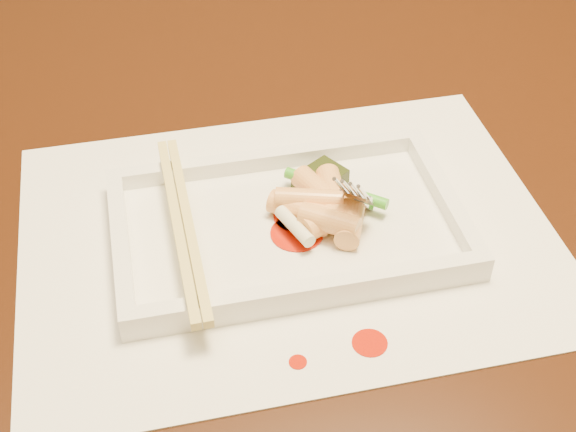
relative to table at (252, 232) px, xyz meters
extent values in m
cube|color=black|center=(0.00, 0.00, 0.08)|extent=(1.40, 0.90, 0.04)
cube|color=white|center=(0.01, -0.12, 0.10)|extent=(0.40, 0.30, 0.00)
cylinder|color=red|center=(0.04, -0.23, 0.10)|extent=(0.02, 0.02, 0.00)
cylinder|color=red|center=(-0.01, -0.24, 0.10)|extent=(0.01, 0.01, 0.00)
cube|color=white|center=(0.01, -0.12, 0.11)|extent=(0.26, 0.16, 0.01)
cube|color=white|center=(0.01, -0.04, 0.12)|extent=(0.26, 0.01, 0.01)
cube|color=white|center=(0.01, -0.19, 0.12)|extent=(0.26, 0.01, 0.01)
cube|color=white|center=(-0.11, -0.12, 0.12)|extent=(0.01, 0.14, 0.01)
cube|color=white|center=(0.13, -0.12, 0.12)|extent=(0.01, 0.14, 0.01)
cube|color=black|center=(0.04, -0.08, 0.12)|extent=(0.05, 0.04, 0.01)
cylinder|color=#EAEACC|center=(0.01, -0.13, 0.12)|extent=(0.02, 0.04, 0.01)
cylinder|color=#2D9317|center=(0.05, -0.10, 0.12)|extent=(0.07, 0.06, 0.01)
cube|color=#D2C069|center=(-0.07, -0.12, 0.13)|extent=(0.01, 0.20, 0.01)
cube|color=#D2C069|center=(-0.06, -0.12, 0.13)|extent=(0.01, 0.20, 0.01)
cylinder|color=red|center=(0.01, -0.13, 0.11)|extent=(0.04, 0.04, 0.00)
cylinder|color=red|center=(0.02, -0.11, 0.11)|extent=(0.04, 0.04, 0.00)
cylinder|color=#F7C473|center=(0.04, -0.09, 0.12)|extent=(0.03, 0.04, 0.02)
cylinder|color=#F7C473|center=(0.04, -0.13, 0.12)|extent=(0.05, 0.03, 0.02)
cylinder|color=#F7C473|center=(0.04, -0.13, 0.13)|extent=(0.05, 0.04, 0.02)
cylinder|color=#F7C473|center=(0.05, -0.10, 0.12)|extent=(0.02, 0.05, 0.02)
cylinder|color=#F7C473|center=(0.05, -0.13, 0.12)|extent=(0.03, 0.04, 0.02)
cylinder|color=#F7C473|center=(0.03, -0.11, 0.13)|extent=(0.05, 0.03, 0.02)
cylinder|color=#F7C473|center=(0.02, -0.11, 0.12)|extent=(0.05, 0.04, 0.02)
cylinder|color=#F7C473|center=(0.04, -0.12, 0.12)|extent=(0.04, 0.04, 0.02)
camera|label=1|loc=(-0.09, -0.55, 0.52)|focal=50.00mm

